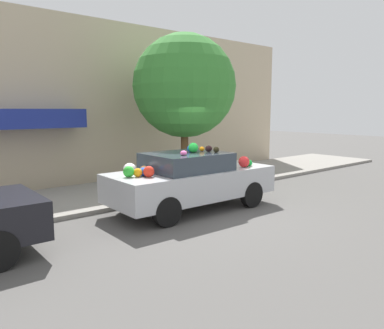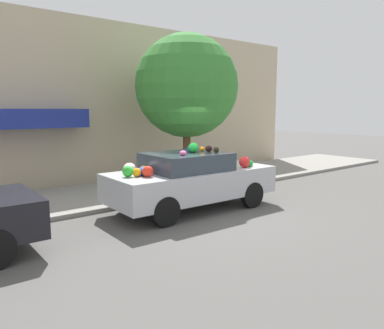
# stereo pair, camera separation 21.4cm
# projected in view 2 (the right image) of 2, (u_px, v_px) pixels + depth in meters

# --- Properties ---
(ground_plane) EXTENTS (60.00, 60.00, 0.00)m
(ground_plane) POSITION_uv_depth(u_px,v_px,m) (193.00, 209.00, 9.19)
(ground_plane) COLOR #565451
(sidewalk_curb) EXTENTS (24.00, 3.20, 0.11)m
(sidewalk_curb) POSITION_uv_depth(u_px,v_px,m) (137.00, 189.00, 11.27)
(sidewalk_curb) COLOR gray
(sidewalk_curb) RESTS_ON ground
(building_facade) EXTENTS (18.00, 1.20, 5.38)m
(building_facade) POSITION_uv_depth(u_px,v_px,m) (99.00, 103.00, 12.54)
(building_facade) COLOR #C6B293
(building_facade) RESTS_ON ground
(street_tree) EXTENTS (3.19, 3.19, 4.65)m
(street_tree) POSITION_uv_depth(u_px,v_px,m) (187.00, 86.00, 11.60)
(street_tree) COLOR brown
(street_tree) RESTS_ON sidewalk_curb
(fire_hydrant) EXTENTS (0.20, 0.20, 0.70)m
(fire_hydrant) POSITION_uv_depth(u_px,v_px,m) (131.00, 184.00, 10.03)
(fire_hydrant) COLOR #B2B2B7
(fire_hydrant) RESTS_ON sidewalk_curb
(art_car) EXTENTS (4.20, 1.82, 1.64)m
(art_car) POSITION_uv_depth(u_px,v_px,m) (191.00, 179.00, 9.10)
(art_car) COLOR #B7BABF
(art_car) RESTS_ON ground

